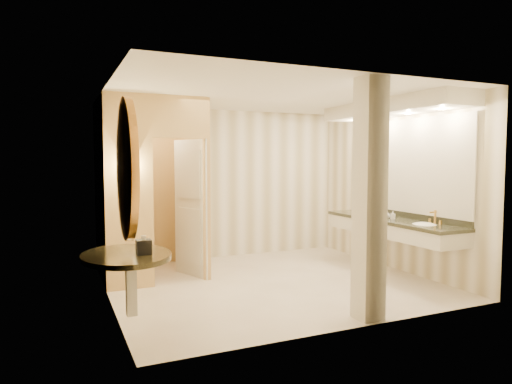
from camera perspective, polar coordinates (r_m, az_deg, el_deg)
floor at (r=6.80m, az=1.86°, el=-11.23°), size 4.50×4.50×0.00m
ceiling at (r=6.63m, az=1.91°, el=11.92°), size 4.50×4.50×0.00m
wall_back at (r=8.42m, az=-4.05°, el=1.02°), size 4.50×0.02×2.70m
wall_front at (r=4.86m, az=12.20°, el=-1.25°), size 4.50×0.02×2.70m
wall_left at (r=5.96m, az=-18.01°, el=-0.40°), size 0.02×4.00×2.70m
wall_right at (r=7.82m, az=16.90°, el=0.63°), size 0.02×4.00×2.70m
toilet_closet at (r=7.11m, az=-9.74°, el=0.70°), size 1.50×1.55×2.70m
wall_sconce at (r=6.41m, az=-15.58°, el=3.36°), size 0.14×0.14×0.42m
vanity at (r=7.41m, az=16.85°, el=2.61°), size 0.75×2.77×2.09m
console_shelf at (r=4.62m, az=-15.80°, el=-1.60°), size 1.07×1.07×1.99m
pillar at (r=5.23m, az=14.01°, el=-0.91°), size 0.28×0.28×2.70m
tissue_box at (r=4.59m, az=-13.85°, el=-6.68°), size 0.15×0.15×0.14m
toilet at (r=7.64m, az=-15.65°, el=-7.09°), size 0.52×0.73×0.67m
soap_bottle_a at (r=7.36m, az=16.73°, el=-2.78°), size 0.07×0.07×0.13m
soap_bottle_b at (r=7.45m, az=16.07°, el=-2.72°), size 0.12×0.12×0.12m
soap_bottle_c at (r=7.67m, az=14.13°, el=-2.25°), size 0.09×0.09×0.19m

